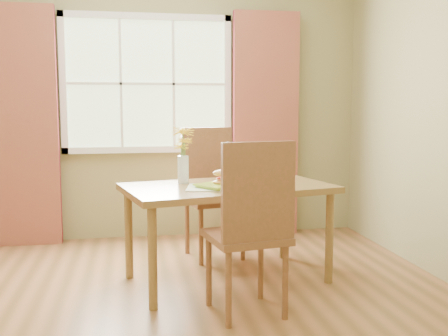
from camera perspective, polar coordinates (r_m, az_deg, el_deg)
name	(u,v)px	position (r m, az deg, el deg)	size (l,w,h in m)	color
room	(158,97)	(3.26, -7.20, 7.71)	(4.24, 3.84, 2.74)	brown
window	(147,84)	(5.14, -8.34, 9.04)	(1.62, 0.06, 1.32)	#A9C091
curtain_left	(21,127)	(5.14, -21.18, 4.19)	(0.65, 0.08, 2.20)	maroon
curtain_right	(266,125)	(5.21, 4.55, 4.66)	(0.65, 0.08, 2.20)	maroon
dining_table	(228,195)	(3.84, 0.40, -2.96)	(1.62, 1.13, 0.72)	brown
chair_near	(252,222)	(3.17, 3.07, -5.94)	(0.52, 0.52, 1.09)	brown
chair_far	(210,186)	(4.54, -1.49, -1.93)	(0.54, 0.54, 1.10)	brown
placemat	(219,187)	(3.69, -0.52, -2.14)	(0.45, 0.33, 0.01)	beige
plate	(218,186)	(3.68, -0.62, -2.01)	(0.26, 0.26, 0.01)	#9CC431
croissant_sandwich	(223,177)	(3.70, -0.12, -1.02)	(0.15, 0.10, 0.11)	#E5964E
water_glass	(263,179)	(3.80, 4.27, -1.17)	(0.07, 0.07, 0.11)	silver
flower_vase	(183,149)	(3.90, -4.48, 2.04)	(0.17, 0.17, 0.42)	silver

